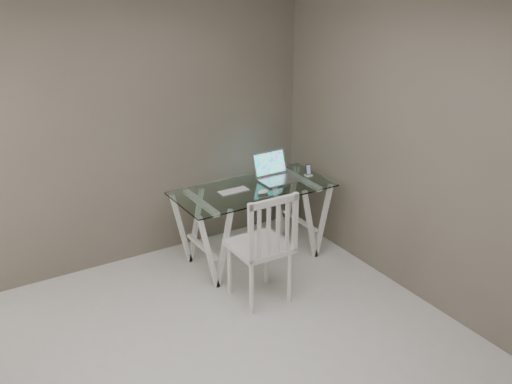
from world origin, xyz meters
TOP-DOWN VIEW (x-y plane):
  - room at (-0.06, 0.02)m, footprint 4.50×4.52m
  - desk at (1.12, 1.60)m, footprint 1.50×0.70m
  - chair at (0.80, 0.89)m, footprint 0.48×0.48m
  - laptop at (1.43, 1.70)m, footprint 0.37×0.34m
  - keyboard at (0.92, 1.63)m, footprint 0.30×0.13m
  - mouse at (1.13, 1.45)m, footprint 0.11×0.07m
  - phone_dock at (1.75, 1.60)m, footprint 0.06×0.06m

SIDE VIEW (x-z plane):
  - desk at x=1.12m, z-range 0.01..0.76m
  - chair at x=0.80m, z-range 0.05..1.08m
  - keyboard at x=0.92m, z-range 0.75..0.75m
  - mouse at x=1.13m, z-range 0.75..0.78m
  - phone_dock at x=1.75m, z-range 0.72..0.84m
  - laptop at x=1.43m, z-range 0.68..0.93m
  - room at x=-0.06m, z-range 0.36..3.07m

